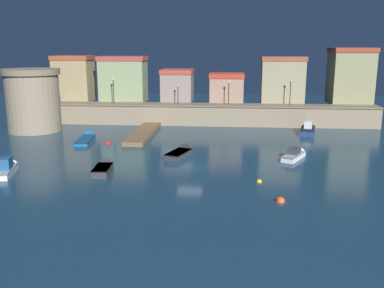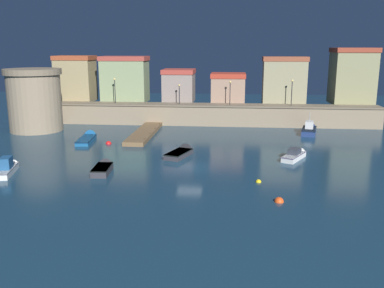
{
  "view_description": "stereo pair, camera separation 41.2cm",
  "coord_description": "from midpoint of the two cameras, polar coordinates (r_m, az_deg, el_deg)",
  "views": [
    {
      "loc": [
        3.79,
        -41.04,
        11.95
      ],
      "look_at": [
        0.0,
        2.67,
        1.82
      ],
      "focal_mm": 39.97,
      "sensor_mm": 36.0,
      "label": 1
    },
    {
      "loc": [
        4.2,
        -41.0,
        11.95
      ],
      "look_at": [
        0.0,
        2.67,
        1.82
      ],
      "focal_mm": 39.97,
      "sensor_mm": 36.0,
      "label": 2
    }
  ],
  "objects": [
    {
      "name": "moored_boat_2",
      "position": [
        42.44,
        -11.43,
        -3.12
      ],
      "size": [
        1.8,
        4.41,
        1.41
      ],
      "rotation": [
        0.0,
        0.0,
        1.65
      ],
      "color": "#333338",
      "rests_on": "ground"
    },
    {
      "name": "moored_boat_0",
      "position": [
        47.81,
        -1.04,
        -1.09
      ],
      "size": [
        3.19,
        5.3,
        1.64
      ],
      "rotation": [
        0.0,
        0.0,
        1.25
      ],
      "color": "#333338",
      "rests_on": "ground"
    },
    {
      "name": "moored_boat_3",
      "position": [
        62.12,
        15.58,
        1.93
      ],
      "size": [
        2.99,
        5.98,
        3.48
      ],
      "rotation": [
        0.0,
        0.0,
        1.35
      ],
      "color": "navy",
      "rests_on": "ground"
    },
    {
      "name": "quay_lamp_0",
      "position": [
        67.82,
        -10.09,
        7.53
      ],
      "size": [
        0.32,
        0.32,
        3.86
      ],
      "color": "black",
      "rests_on": "quay_wall"
    },
    {
      "name": "pier_dock",
      "position": [
        58.82,
        -6.15,
        1.47
      ],
      "size": [
        2.59,
        14.14,
        0.7
      ],
      "color": "brown",
      "rests_on": "ground"
    },
    {
      "name": "quay_lamp_1",
      "position": [
        65.9,
        -1.53,
        7.13
      ],
      "size": [
        0.32,
        0.32,
        3.0
      ],
      "color": "black",
      "rests_on": "quay_wall"
    },
    {
      "name": "quay_lamp_3",
      "position": [
        65.97,
        13.37,
        7.22
      ],
      "size": [
        0.32,
        0.32,
        3.84
      ],
      "color": "black",
      "rests_on": "quay_wall"
    },
    {
      "name": "old_town_backdrop",
      "position": [
        69.35,
        3.03,
        8.53
      ],
      "size": [
        50.68,
        6.09,
        8.69
      ],
      "color": "#9C8B61",
      "rests_on": "ground"
    },
    {
      "name": "moored_boat_1",
      "position": [
        57.18,
        -13.47,
        0.84
      ],
      "size": [
        2.4,
        6.85,
        1.55
      ],
      "rotation": [
        0.0,
        0.0,
        1.69
      ],
      "color": "#195689",
      "rests_on": "ground"
    },
    {
      "name": "moored_boat_5",
      "position": [
        47.87,
        13.98,
        -1.35
      ],
      "size": [
        3.58,
        5.17,
        1.56
      ],
      "rotation": [
        0.0,
        0.0,
        1.08
      ],
      "color": "white",
      "rests_on": "ground"
    },
    {
      "name": "quay_lamp_2",
      "position": [
        65.38,
        5.29,
        7.33
      ],
      "size": [
        0.32,
        0.32,
        3.58
      ],
      "color": "black",
      "rests_on": "quay_wall"
    },
    {
      "name": "fortress_tower",
      "position": [
        64.86,
        -20.1,
        5.58
      ],
      "size": [
        7.92,
        7.92,
        8.8
      ],
      "color": "gray",
      "rests_on": "ground"
    },
    {
      "name": "mooring_buoy_1",
      "position": [
        54.17,
        -10.87,
        0.02
      ],
      "size": [
        0.72,
        0.72,
        0.72
      ],
      "primitive_type": "sphere",
      "color": "red",
      "rests_on": "ground"
    },
    {
      "name": "ground_plane",
      "position": [
        42.91,
        -0.07,
        -3.17
      ],
      "size": [
        134.89,
        134.89,
        0.0
      ],
      "primitive_type": "plane",
      "color": "#19384C"
    },
    {
      "name": "mooring_buoy_2",
      "position": [
        38.95,
        9.16,
        -5.04
      ],
      "size": [
        0.51,
        0.51,
        0.51
      ],
      "primitive_type": "sphere",
      "color": "yellow",
      "rests_on": "ground"
    },
    {
      "name": "moored_boat_7",
      "position": [
        44.82,
        -23.02,
        -2.83
      ],
      "size": [
        2.42,
        5.77,
        1.91
      ],
      "rotation": [
        0.0,
        0.0,
        1.81
      ],
      "color": "white",
      "rests_on": "ground"
    },
    {
      "name": "mooring_buoy_0",
      "position": [
        34.5,
        11.87,
        -7.56
      ],
      "size": [
        0.76,
        0.76,
        0.76
      ],
      "primitive_type": "sphere",
      "color": "#EA4C19",
      "rests_on": "ground"
    },
    {
      "name": "quay_wall",
      "position": [
        66.0,
        1.96,
        3.97
      ],
      "size": [
        52.18,
        3.43,
        3.19
      ],
      "color": "gray",
      "rests_on": "ground"
    }
  ]
}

